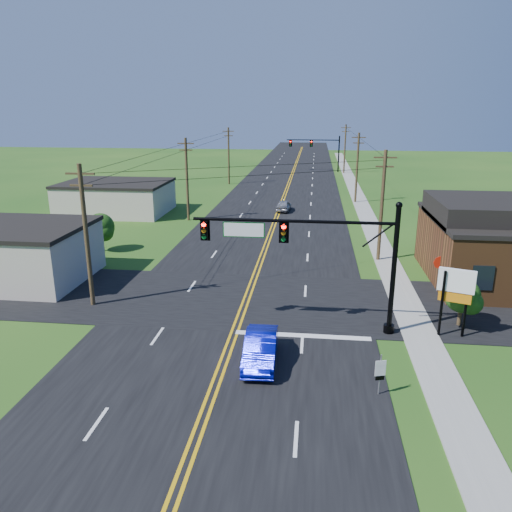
# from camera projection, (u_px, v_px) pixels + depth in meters

# --- Properties ---
(ground) EXTENTS (260.00, 260.00, 0.00)m
(ground) POSITION_uv_depth(u_px,v_px,m) (205.00, 403.00, 21.47)
(ground) COLOR #1A4513
(ground) RESTS_ON ground
(road_main) EXTENTS (16.00, 220.00, 0.04)m
(road_main) POSITION_uv_depth(u_px,v_px,m) (282.00, 198.00, 69.00)
(road_main) COLOR black
(road_main) RESTS_ON ground
(road_cross) EXTENTS (70.00, 10.00, 0.04)m
(road_cross) POSITION_uv_depth(u_px,v_px,m) (244.00, 299.00, 32.87)
(road_cross) COLOR black
(road_cross) RESTS_ON ground
(sidewalk) EXTENTS (2.00, 160.00, 0.08)m
(sidewalk) POSITION_uv_depth(u_px,v_px,m) (366.00, 215.00, 58.31)
(sidewalk) COLOR gray
(sidewalk) RESTS_ON ground
(signal_mast_main) EXTENTS (11.30, 0.60, 7.48)m
(signal_mast_main) POSITION_uv_depth(u_px,v_px,m) (312.00, 249.00, 27.22)
(signal_mast_main) COLOR black
(signal_mast_main) RESTS_ON ground
(signal_mast_far) EXTENTS (10.98, 0.60, 7.48)m
(signal_mast_far) POSITION_uv_depth(u_px,v_px,m) (316.00, 148.00, 95.72)
(signal_mast_far) COLOR black
(signal_mast_far) RESTS_ON ground
(cream_bldg_near) EXTENTS (10.20, 8.20, 4.10)m
(cream_bldg_near) POSITION_uv_depth(u_px,v_px,m) (15.00, 253.00, 36.09)
(cream_bldg_near) COLOR #BFB3A3
(cream_bldg_near) RESTS_ON ground
(cream_bldg_far) EXTENTS (12.20, 9.20, 3.70)m
(cream_bldg_far) POSITION_uv_depth(u_px,v_px,m) (116.00, 197.00, 59.19)
(cream_bldg_far) COLOR #BFB3A3
(cream_bldg_far) RESTS_ON ground
(utility_pole_left_a) EXTENTS (1.80, 0.28, 9.00)m
(utility_pole_left_a) POSITION_uv_depth(u_px,v_px,m) (86.00, 234.00, 30.67)
(utility_pole_left_a) COLOR #382C19
(utility_pole_left_a) RESTS_ON ground
(utility_pole_left_b) EXTENTS (1.80, 0.28, 9.00)m
(utility_pole_left_b) POSITION_uv_depth(u_px,v_px,m) (187.00, 178.00, 54.44)
(utility_pole_left_b) COLOR #382C19
(utility_pole_left_b) RESTS_ON ground
(utility_pole_left_c) EXTENTS (1.80, 0.28, 9.00)m
(utility_pole_left_c) POSITION_uv_depth(u_px,v_px,m) (229.00, 155.00, 80.12)
(utility_pole_left_c) COLOR #382C19
(utility_pole_left_c) RESTS_ON ground
(utility_pole_right_a) EXTENTS (1.80, 0.28, 9.00)m
(utility_pole_right_a) POSITION_uv_depth(u_px,v_px,m) (382.00, 204.00, 39.93)
(utility_pole_right_a) COLOR #382C19
(utility_pole_right_a) RESTS_ON ground
(utility_pole_right_b) EXTENTS (1.80, 0.28, 9.00)m
(utility_pole_right_b) POSITION_uv_depth(u_px,v_px,m) (357.00, 166.00, 64.65)
(utility_pole_right_b) COLOR #382C19
(utility_pole_right_b) RESTS_ON ground
(utility_pole_right_c) EXTENTS (1.80, 0.28, 9.00)m
(utility_pole_right_c) POSITION_uv_depth(u_px,v_px,m) (345.00, 148.00, 93.17)
(utility_pole_right_c) COLOR #382C19
(utility_pole_right_c) RESTS_ON ground
(tree_right_back) EXTENTS (3.00, 3.00, 4.10)m
(tree_right_back) POSITION_uv_depth(u_px,v_px,m) (447.00, 221.00, 43.65)
(tree_right_back) COLOR #382C19
(tree_right_back) RESTS_ON ground
(shrub_corner) EXTENTS (2.00, 2.00, 2.86)m
(shrub_corner) POSITION_uv_depth(u_px,v_px,m) (462.00, 296.00, 28.51)
(shrub_corner) COLOR #382C19
(shrub_corner) RESTS_ON ground
(tree_left) EXTENTS (2.40, 2.40, 3.37)m
(tree_left) POSITION_uv_depth(u_px,v_px,m) (100.00, 227.00, 43.33)
(tree_left) COLOR #382C19
(tree_left) RESTS_ON ground
(blue_car) EXTENTS (1.69, 4.50, 1.47)m
(blue_car) POSITION_uv_depth(u_px,v_px,m) (261.00, 349.00, 24.62)
(blue_car) COLOR #070DA6
(blue_car) RESTS_ON ground
(distant_car) EXTENTS (1.80, 3.96, 1.32)m
(distant_car) POSITION_uv_depth(u_px,v_px,m) (284.00, 206.00, 60.33)
(distant_car) COLOR #9D9DA1
(distant_car) RESTS_ON ground
(route_sign) EXTENTS (0.48, 0.16, 1.96)m
(route_sign) POSITION_uv_depth(u_px,v_px,m) (380.00, 372.00, 21.73)
(route_sign) COLOR slate
(route_sign) RESTS_ON ground
(stop_sign) EXTENTS (0.91, 0.14, 2.55)m
(stop_sign) POSITION_uv_depth(u_px,v_px,m) (440.00, 266.00, 33.79)
(stop_sign) COLOR slate
(stop_sign) RESTS_ON ground
(pylon_sign) EXTENTS (1.88, 0.88, 3.91)m
(pylon_sign) POSITION_uv_depth(u_px,v_px,m) (456.00, 288.00, 26.84)
(pylon_sign) COLOR black
(pylon_sign) RESTS_ON ground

